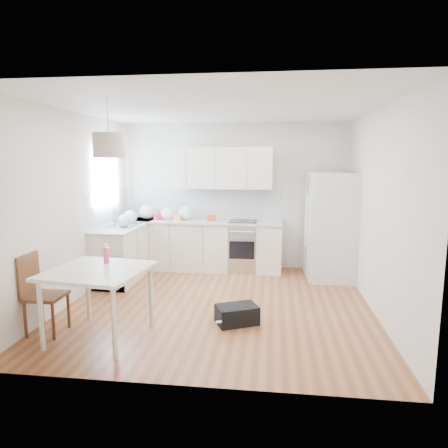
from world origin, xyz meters
name	(u,v)px	position (x,y,z in m)	size (l,w,h in m)	color
floor	(219,304)	(0.00, 0.00, 0.00)	(4.20, 4.20, 0.00)	brown
ceiling	(219,108)	(0.00, 0.00, 2.70)	(4.20, 4.20, 0.00)	white
wall_back	(234,196)	(0.00, 2.10, 1.35)	(4.20, 4.20, 0.00)	silver
wall_left	(74,208)	(-2.10, 0.00, 1.35)	(4.20, 4.20, 0.00)	silver
wall_right	(378,212)	(2.10, 0.00, 1.35)	(4.20, 4.20, 0.00)	silver
window_glassblock	(106,176)	(-2.09, 1.15, 1.75)	(0.02, 1.00, 1.00)	#BFE0F9
cabinets_back	(200,246)	(-0.60, 1.80, 0.44)	(3.00, 0.60, 0.88)	silver
cabinets_left	(127,251)	(-1.80, 1.20, 0.44)	(0.60, 1.80, 0.88)	silver
counter_back	(200,222)	(-0.60, 1.80, 0.90)	(3.02, 0.64, 0.04)	#B5B7BA
counter_left	(126,225)	(-1.80, 1.20, 0.90)	(0.64, 1.82, 0.04)	#B5B7BA
backsplash_back	(203,203)	(-0.60, 2.09, 1.21)	(3.00, 0.01, 0.58)	silver
backsplash_left	(109,207)	(-2.09, 1.20, 1.21)	(0.01, 1.80, 0.58)	silver
upper_cabinets	(225,168)	(-0.15, 1.94, 1.88)	(1.70, 0.32, 0.75)	silver
range_oven	(243,247)	(0.20, 1.80, 0.44)	(0.50, 0.61, 0.88)	#B9BCBE
sink	(125,225)	(-1.80, 1.15, 0.92)	(0.50, 0.80, 0.16)	#B9BCBE
refrigerator	(331,226)	(1.73, 1.51, 0.91)	(0.87, 0.91, 1.82)	white
dining_table	(98,277)	(-1.20, -1.24, 0.72)	(1.15, 1.15, 0.81)	beige
dining_chair	(46,294)	(-1.88, -1.19, 0.47)	(0.40, 0.40, 0.95)	#4B2B16
drink_bottle	(106,254)	(-1.21, -0.98, 0.93)	(0.07, 0.07, 0.23)	#EC4181
gym_bag	(237,315)	(0.31, -0.64, 0.11)	(0.50, 0.33, 0.23)	black
pendant_lamp	(109,145)	(-1.07, -1.10, 2.18)	(0.35, 0.35, 0.27)	beige
grocery_bag_a	(147,212)	(-1.62, 1.84, 1.05)	(0.29, 0.25, 0.26)	white
grocery_bag_b	(167,214)	(-1.23, 1.84, 1.03)	(0.24, 0.21, 0.22)	white
grocery_bag_c	(186,213)	(-0.87, 1.85, 1.05)	(0.28, 0.24, 0.26)	white
grocery_bag_d	(131,216)	(-1.80, 1.44, 1.03)	(0.24, 0.20, 0.22)	white
grocery_bag_e	(124,221)	(-1.73, 0.96, 1.02)	(0.23, 0.19, 0.20)	white
snack_orange	(212,218)	(-0.39, 1.81, 0.97)	(0.14, 0.09, 0.10)	#CD4312
snack_yellow	(178,218)	(-1.01, 1.76, 0.97)	(0.14, 0.09, 0.10)	orange
snack_red	(159,217)	(-1.38, 1.81, 0.98)	(0.17, 0.11, 0.12)	red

